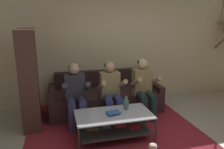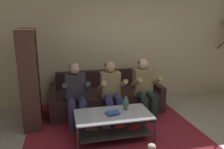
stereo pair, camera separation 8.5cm
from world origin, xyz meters
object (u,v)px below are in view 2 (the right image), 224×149
object	(u,v)px
couch	(106,97)
person_seated_right	(145,86)
person_seated_left	(76,92)
vase	(126,104)
bookshelf	(29,87)
coffee_table	(113,122)
book_stack	(113,113)
person_seated_middle	(112,89)

from	to	relation	value
couch	person_seated_right	distance (m)	0.98
person_seated_left	person_seated_right	world-z (taller)	person_seated_right
vase	bookshelf	distance (m)	1.85
coffee_table	book_stack	world-z (taller)	book_stack
book_stack	vase	bearing A→B (deg)	27.22
coffee_table	vase	xyz separation A→B (m)	(0.25, 0.11, 0.27)
person_seated_right	bookshelf	size ratio (longest dim) A/B	0.66
person_seated_left	bookshelf	xyz separation A→B (m)	(-0.86, 0.21, 0.10)
vase	bookshelf	size ratio (longest dim) A/B	0.13
person_seated_middle	book_stack	distance (m)	0.73
person_seated_right	vase	size ratio (longest dim) A/B	5.00
coffee_table	book_stack	bearing A→B (deg)	-111.80
person_seated_right	coffee_table	world-z (taller)	person_seated_right
person_seated_middle	person_seated_right	distance (m)	0.69
couch	bookshelf	world-z (taller)	bookshelf
vase	book_stack	world-z (taller)	vase
couch	vase	world-z (taller)	couch
person_seated_middle	person_seated_right	bearing A→B (deg)	0.22
person_seated_middle	vase	bearing A→B (deg)	-77.63
person_seated_right	book_stack	size ratio (longest dim) A/B	4.94
person_seated_middle	bookshelf	distance (m)	1.57
couch	person_seated_middle	size ratio (longest dim) A/B	2.04
couch	bookshelf	xyz separation A→B (m)	(-1.55, -0.37, 0.47)
bookshelf	coffee_table	bearing A→B (deg)	-31.75
coffee_table	bookshelf	bearing A→B (deg)	148.25
person_seated_left	vase	xyz separation A→B (m)	(0.81, -0.56, -0.09)
person_seated_middle	vase	xyz separation A→B (m)	(0.12, -0.56, -0.09)
person_seated_middle	coffee_table	distance (m)	0.77
couch	vase	distance (m)	1.18
vase	bookshelf	world-z (taller)	bookshelf
vase	book_stack	size ratio (longest dim) A/B	0.99
book_stack	bookshelf	distance (m)	1.70
person_seated_left	couch	bearing A→B (deg)	39.80
person_seated_middle	book_stack	xyz separation A→B (m)	(-0.14, -0.70, -0.18)
vase	bookshelf	xyz separation A→B (m)	(-1.68, 0.77, 0.19)
person_seated_middle	person_seated_right	world-z (taller)	person_seated_right
couch	person_seated_right	world-z (taller)	person_seated_right
book_stack	bookshelf	bearing A→B (deg)	147.36
person_seated_right	book_stack	xyz separation A→B (m)	(-0.83, -0.70, -0.19)
person_seated_middle	bookshelf	world-z (taller)	bookshelf
book_stack	coffee_table	bearing A→B (deg)	68.20
vase	person_seated_left	bearing A→B (deg)	145.35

